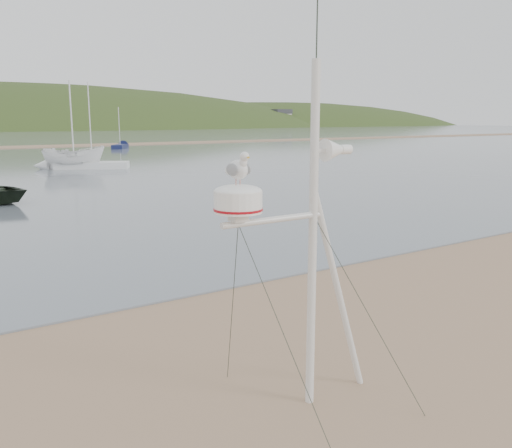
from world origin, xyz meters
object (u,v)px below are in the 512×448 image
mast_rig (310,311)px  boat_white (73,139)px  sailboat_blue_far (122,146)px  sailboat_white_near (68,165)px

mast_rig → boat_white: mast_rig is taller
boat_white → sailboat_blue_far: size_ratio=0.80×
mast_rig → sailboat_white_near: sailboat_white_near is taller
sailboat_white_near → mast_rig: bearing=-100.3°
sailboat_blue_far → sailboat_white_near: size_ratio=0.80×
mast_rig → sailboat_blue_far: size_ratio=0.96×
boat_white → sailboat_blue_far: (13.42, 26.74, -1.92)m
mast_rig → boat_white: 35.69m
mast_rig → sailboat_blue_far: bearing=71.9°
sailboat_blue_far → sailboat_white_near: 29.45m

